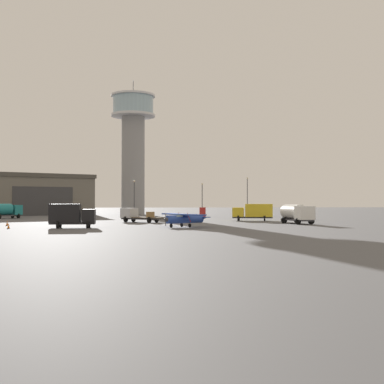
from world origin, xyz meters
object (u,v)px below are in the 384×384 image
control_tower (133,141)px  truck_flatbed_silver (136,215)px  truck_box_black (71,215)px  traffic_cone_near_left (79,221)px  airplane_blue (185,218)px  traffic_cone_mid_apron (9,226)px  light_post_north (247,193)px  truck_fuel_tanker_white (297,213)px  light_post_west (134,195)px  traffic_cone_near_right (7,223)px  truck_fuel_tanker_teal (5,210)px  truck_box_yellow (254,212)px  light_post_east (202,196)px

control_tower → truck_flatbed_silver: 52.20m
truck_box_black → traffic_cone_near_left: truck_box_black is taller
airplane_blue → traffic_cone_near_left: 21.57m
traffic_cone_near_left → traffic_cone_mid_apron: (-6.91, -15.53, -0.00)m
airplane_blue → light_post_north: light_post_north is taller
control_tower → truck_box_black: 68.38m
truck_fuel_tanker_white → light_post_north: light_post_north is taller
light_post_west → light_post_north: bearing=24.1°
traffic_cone_mid_apron → control_tower: bearing=78.0°
control_tower → traffic_cone_near_right: 63.53m
light_post_west → traffic_cone_near_left: size_ratio=11.20×
truck_fuel_tanker_white → light_post_west: light_post_west is taller
truck_flatbed_silver → light_post_north: size_ratio=0.77×
traffic_cone_near_right → truck_fuel_tanker_teal: bearing=106.1°
truck_box_black → traffic_cone_mid_apron: truck_box_black is taller
airplane_blue → truck_box_black: bearing=-26.6°
airplane_blue → traffic_cone_mid_apron: airplane_blue is taller
light_post_west → traffic_cone_near_right: size_ratio=11.20×
truck_box_black → light_post_west: light_post_west is taller
truck_flatbed_silver → light_post_north: 48.72m
truck_flatbed_silver → truck_fuel_tanker_teal: 33.62m
light_post_west → traffic_cone_near_right: bearing=-115.2°
truck_fuel_tanker_teal → truck_box_yellow: bearing=-63.1°
light_post_east → traffic_cone_near_right: (-33.61, -45.08, -4.42)m
truck_fuel_tanker_white → traffic_cone_mid_apron: size_ratio=10.07×
truck_box_yellow → truck_fuel_tanker_white: size_ratio=1.02×
truck_flatbed_silver → traffic_cone_near_left: (-9.18, -1.92, -0.82)m
truck_fuel_tanker_teal → traffic_cone_near_right: 30.72m
traffic_cone_near_right → truck_flatbed_silver: bearing=27.1°
traffic_cone_near_right → traffic_cone_mid_apron: 8.35m
light_post_east → light_post_north: light_post_north is taller
truck_box_black → light_post_east: (23.36, 52.54, 3.05)m
traffic_cone_near_right → airplane_blue: bearing=-14.8°
truck_box_yellow → traffic_cone_near_left: size_ratio=10.21×
light_post_west → light_post_east: (16.22, 8.14, -0.15)m
control_tower → traffic_cone_near_right: bearing=-105.8°
light_post_west → traffic_cone_mid_apron: (-15.01, -44.94, -4.57)m
airplane_blue → control_tower: bearing=-111.5°
light_post_east → traffic_cone_mid_apron: (-31.22, -53.08, -4.42)m
airplane_blue → traffic_cone_near_left: (-16.16, 14.25, -0.89)m
truck_flatbed_silver → traffic_cone_mid_apron: truck_flatbed_silver is taller
airplane_blue → light_post_west: 44.56m
light_post_east → light_post_north: size_ratio=0.83×
truck_box_yellow → traffic_cone_near_left: bearing=24.4°
truck_box_yellow → light_post_north: light_post_north is taller
light_post_west → light_post_east: bearing=26.6°
truck_box_black → control_tower: bearing=83.8°
traffic_cone_near_left → light_post_east: bearing=57.1°
airplane_blue → truck_box_yellow: 24.41m
light_post_west → traffic_cone_near_left: bearing=-105.4°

